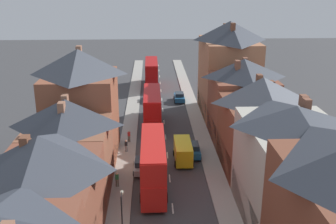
{
  "coord_description": "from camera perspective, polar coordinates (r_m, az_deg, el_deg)",
  "views": [
    {
      "loc": [
        -1.89,
        -14.58,
        20.83
      ],
      "look_at": [
        0.58,
        41.42,
        1.82
      ],
      "focal_mm": 42.0,
      "sensor_mm": 36.0,
      "label": 1
    }
  ],
  "objects": [
    {
      "name": "pavement_left",
      "position": [
        56.62,
        -5.61,
        -2.87
      ],
      "size": [
        2.2,
        104.0,
        0.14
      ],
      "primitive_type": "cube",
      "color": "#A8A399",
      "rests_on": "ground"
    },
    {
      "name": "delivery_van",
      "position": [
        47.25,
        2.19,
        -5.65
      ],
      "size": [
        2.2,
        5.2,
        2.41
      ],
      "color": "yellow",
      "rests_on": "ground"
    },
    {
      "name": "street_lamp",
      "position": [
        31.36,
        -6.65,
        -15.53
      ],
      "size": [
        0.2,
        1.12,
        5.5
      ],
      "color": "black",
      "rests_on": "ground"
    },
    {
      "name": "double_decker_bus_mid_street",
      "position": [
        40.93,
        -2.17,
        -7.39
      ],
      "size": [
        2.74,
        10.8,
        5.3
      ],
      "color": "red",
      "rests_on": "ground"
    },
    {
      "name": "pedestrian_mid_right",
      "position": [
        41.96,
        -7.41,
        -9.59
      ],
      "size": [
        0.36,
        0.22,
        1.61
      ],
      "color": "brown",
      "rests_on": "pavement_left"
    },
    {
      "name": "pavement_right",
      "position": [
        56.96,
        4.7,
        -2.71
      ],
      "size": [
        2.2,
        104.0,
        0.14
      ],
      "primitive_type": "cube",
      "color": "#A8A399",
      "rests_on": "ground"
    },
    {
      "name": "centre_line_dashes",
      "position": [
        54.73,
        -0.36,
        -3.63
      ],
      "size": [
        0.14,
        97.8,
        0.01
      ],
      "color": "silver",
      "rests_on": "ground"
    },
    {
      "name": "pedestrian_far_left",
      "position": [
        49.73,
        -6.1,
        -4.84
      ],
      "size": [
        0.36,
        0.22,
        1.61
      ],
      "color": "gray",
      "rests_on": "pavement_left"
    },
    {
      "name": "terrace_row_right",
      "position": [
        40.32,
        15.12,
        -3.43
      ],
      "size": [
        8.0,
        63.55,
        14.85
      ],
      "color": "#A36042",
      "rests_on": "ground"
    },
    {
      "name": "car_parked_right_a",
      "position": [
        71.11,
        -2.35,
        2.37
      ],
      "size": [
        1.9,
        4.28,
        1.62
      ],
      "color": "#236093",
      "rests_on": "ground"
    },
    {
      "name": "car_near_silver",
      "position": [
        48.87,
        3.57,
        -5.44
      ],
      "size": [
        1.9,
        4.09,
        1.7
      ],
      "color": "#236093",
      "rests_on": "ground"
    },
    {
      "name": "double_decker_bus_far_approaching",
      "position": [
        79.86,
        -2.41,
        5.68
      ],
      "size": [
        2.74,
        10.8,
        5.3
      ],
      "color": "#B70F0F",
      "rests_on": "ground"
    },
    {
      "name": "car_mid_black",
      "position": [
        70.29,
        1.65,
        2.2
      ],
      "size": [
        1.9,
        4.01,
        1.67
      ],
      "color": "#236093",
      "rests_on": "ground"
    },
    {
      "name": "pedestrian_far_right",
      "position": [
        52.71,
        -5.68,
        -3.43
      ],
      "size": [
        0.36,
        0.22,
        1.61
      ],
      "color": "brown",
      "rests_on": "pavement_left"
    },
    {
      "name": "car_near_blue",
      "position": [
        45.12,
        -3.83,
        -7.67
      ],
      "size": [
        1.9,
        4.02,
        1.58
      ],
      "color": "#B7BABF",
      "rests_on": "ground"
    },
    {
      "name": "terrace_row_left",
      "position": [
        31.9,
        -17.6,
        -11.24
      ],
      "size": [
        8.0,
        47.46,
        13.41
      ],
      "color": "#935138",
      "rests_on": "ground"
    },
    {
      "name": "double_decker_bus_lead",
      "position": [
        57.75,
        -2.32,
        0.54
      ],
      "size": [
        2.74,
        10.8,
        5.3
      ],
      "color": "red",
      "rests_on": "ground"
    }
  ]
}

